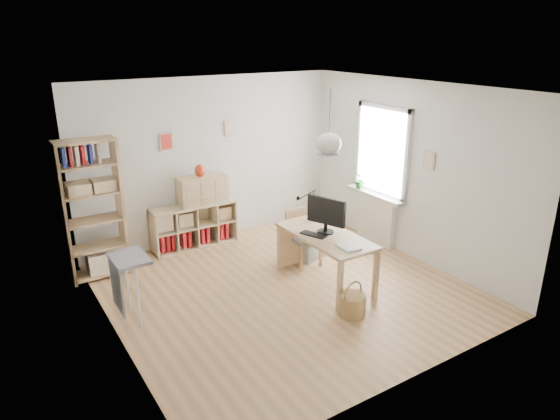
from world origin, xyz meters
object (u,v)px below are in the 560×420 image
desk (326,241)px  cube_shelf (192,229)px  tall_bookshelf (92,204)px  storage_chest (306,244)px  chair (302,233)px  drawer_chest (202,190)px  monitor (326,213)px

desk → cube_shelf: size_ratio=1.07×
cube_shelf → tall_bookshelf: (-1.56, -0.28, 0.79)m
tall_bookshelf → storage_chest: (2.92, -1.04, -0.90)m
desk → cube_shelf: bearing=114.6°
tall_bookshelf → storage_chest: tall_bookshelf is taller
chair → drawer_chest: bearing=121.0°
cube_shelf → storage_chest: (1.35, -1.32, -0.11)m
storage_chest → monitor: monitor is taller
tall_bookshelf → monitor: size_ratio=3.65×
tall_bookshelf → desk: bearing=-37.0°
monitor → cube_shelf: bearing=94.4°
drawer_chest → tall_bookshelf: bearing=-170.8°
chair → monitor: monitor is taller
cube_shelf → storage_chest: bearing=-44.3°
drawer_chest → desk: bearing=-67.9°
cube_shelf → drawer_chest: (0.19, -0.04, 0.64)m
tall_bookshelf → monitor: bearing=-35.8°
tall_bookshelf → storage_chest: bearing=-19.6°
chair → drawer_chest: (-0.94, 1.46, 0.46)m
storage_chest → drawer_chest: 1.89m
storage_chest → monitor: size_ratio=1.35×
storage_chest → desk: bearing=-127.1°
desk → drawer_chest: (-0.83, 2.19, 0.29)m
desk → monitor: size_ratio=2.74×
chair → tall_bookshelf: bearing=153.9°
storage_chest → drawer_chest: drawer_chest is taller
desk → tall_bookshelf: size_ratio=0.75×
cube_shelf → chair: bearing=-52.9°
monitor → storage_chest: bearing=49.3°
tall_bookshelf → chair: 3.03m
cube_shelf → monitor: size_ratio=2.55×
monitor → tall_bookshelf: bearing=122.6°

